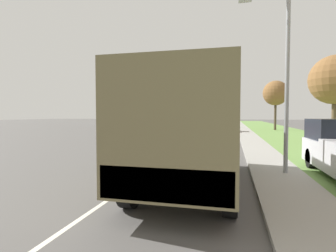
{
  "coord_description": "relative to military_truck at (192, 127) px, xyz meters",
  "views": [
    {
      "loc": [
        2.96,
        5.47,
        2.1
      ],
      "look_at": [
        0.73,
        14.54,
        1.7
      ],
      "focal_mm": 28.0,
      "sensor_mm": 36.0,
      "label": 1
    }
  ],
  "objects": [
    {
      "name": "car_nearest_ahead",
      "position": [
        -3.78,
        12.08,
        -1.1
      ],
      "size": [
        1.77,
        4.9,
        1.42
      ],
      "color": "silver",
      "rests_on": "ground"
    },
    {
      "name": "building_distant",
      "position": [
        -17.77,
        52.06,
        1.99
      ],
      "size": [
        13.55,
        13.41,
        7.39
      ],
      "color": "beige",
      "rests_on": "ground"
    },
    {
      "name": "tree_far_right",
      "position": [
        6.91,
        31.17,
        3.34
      ],
      "size": [
        3.41,
        3.41,
        6.81
      ],
      "color": "#4C3D2D",
      "rests_on": "grass_strip_right"
    },
    {
      "name": "grass_strip_right",
      "position": [
        7.07,
        26.96,
        -1.74
      ],
      "size": [
        7.0,
        120.0,
        0.02
      ],
      "color": "#6B9347",
      "rests_on": "ground"
    },
    {
      "name": "lane_centre_stripe",
      "position": [
        -1.83,
        26.96,
        -1.75
      ],
      "size": [
        0.12,
        120.0,
        0.0
      ],
      "color": "silver",
      "rests_on": "ground"
    },
    {
      "name": "lamp_post",
      "position": [
        2.69,
        2.02,
        2.1
      ],
      "size": [
        1.69,
        0.24,
        6.17
      ],
      "color": "gray",
      "rests_on": "sidewalk_right"
    },
    {
      "name": "military_truck",
      "position": [
        0.0,
        0.0,
        0.0
      ],
      "size": [
        2.5,
        6.87,
        3.17
      ],
      "color": "#545B3D",
      "rests_on": "ground"
    },
    {
      "name": "car_second_ahead",
      "position": [
        0.26,
        24.91,
        -0.98
      ],
      "size": [
        1.85,
        4.3,
        1.75
      ],
      "color": "maroon",
      "rests_on": "ground"
    },
    {
      "name": "car_fourth_ahead",
      "position": [
        -0.24,
        44.9,
        -1.13
      ],
      "size": [
        1.77,
        4.51,
        1.36
      ],
      "color": "#B7BABF",
      "rests_on": "ground"
    },
    {
      "name": "car_third_ahead",
      "position": [
        -0.1,
        34.57,
        -1.08
      ],
      "size": [
        1.8,
        4.59,
        1.49
      ],
      "color": "tan",
      "rests_on": "ground"
    },
    {
      "name": "ground_plane",
      "position": [
        -1.83,
        26.96,
        -1.75
      ],
      "size": [
        180.0,
        180.0,
        0.0
      ],
      "primitive_type": "plane",
      "color": "#565451"
    },
    {
      "name": "tree_mid_right",
      "position": [
        8.35,
        13.88,
        2.88
      ],
      "size": [
        3.57,
        3.57,
        6.42
      ],
      "color": "brown",
      "rests_on": "grass_strip_right"
    },
    {
      "name": "sidewalk_right",
      "position": [
        2.67,
        26.96,
        -1.69
      ],
      "size": [
        1.8,
        120.0,
        0.12
      ],
      "color": "#9E9B93",
      "rests_on": "ground"
    }
  ]
}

